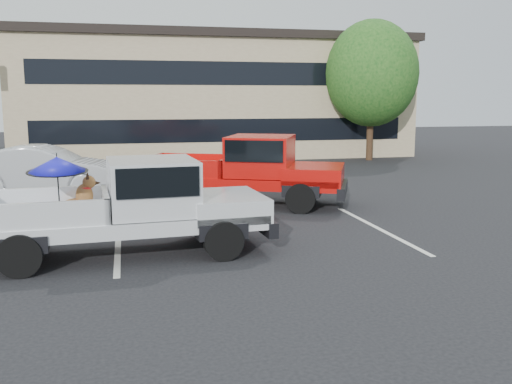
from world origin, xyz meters
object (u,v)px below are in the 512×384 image
silver_pickup (141,201)px  silver_sedan (45,169)px  tree_right (372,74)px  tree_back (271,75)px  red_pickup (254,167)px

silver_pickup → silver_sedan: silver_pickup is taller
silver_sedan → tree_right: bearing=-55.2°
tree_back → silver_sedan: tree_back is taller
tree_back → silver_sedan: 19.07m
tree_right → tree_back: (-3.00, 8.00, 0.20)m
tree_back → silver_pickup: (-8.52, -22.97, -3.36)m
silver_pickup → red_pickup: bearing=50.2°
silver_pickup → red_pickup: silver_pickup is taller
silver_sedan → tree_back: bearing=-28.2°
tree_right → tree_back: size_ratio=0.95×
red_pickup → tree_back: bearing=98.2°
tree_right → silver_sedan: 16.27m
silver_pickup → silver_sedan: size_ratio=1.24×
tree_back → tree_right: bearing=-69.4°
silver_sedan → red_pickup: bearing=-110.3°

